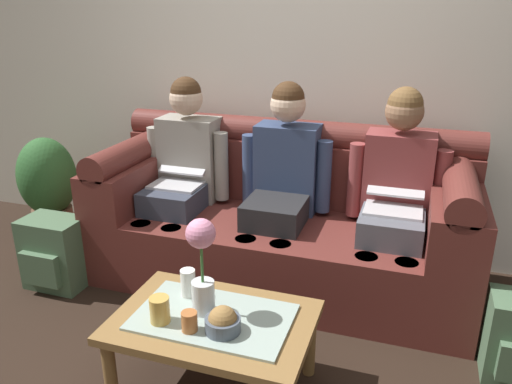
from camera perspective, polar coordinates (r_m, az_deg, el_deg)
back_wall_patterned at (r=3.36m, az=5.84°, el=17.29°), size 6.00×0.12×2.90m
couch at (r=3.11m, az=2.95°, el=-3.45°), size 2.25×0.88×0.96m
person_left at (r=3.23m, az=-8.34°, el=2.73°), size 0.56×0.67×1.22m
person_middle at (r=3.00m, az=3.03°, el=1.57°), size 0.56×0.67×1.22m
person_right at (r=2.91m, az=15.65°, el=0.19°), size 0.56×0.67×1.22m
coffee_table at (r=2.23m, az=-4.87°, el=-15.13°), size 0.85×0.58×0.39m
flower_vase at (r=2.11m, az=-6.20°, el=-7.81°), size 0.12×0.12×0.43m
snack_bowl at (r=2.09m, az=-3.77°, el=-14.52°), size 0.15×0.15×0.12m
cup_near_left at (r=2.16m, az=-10.92°, el=-13.04°), size 0.08×0.08×0.11m
cup_near_right at (r=2.10m, az=-7.60°, el=-14.42°), size 0.07×0.07×0.08m
cup_far_center at (r=2.32m, az=-7.75°, el=-10.21°), size 0.07×0.07×0.13m
backpack_left at (r=3.30m, az=-21.97°, el=-6.50°), size 0.36×0.29×0.44m
potted_plant at (r=3.84m, az=-22.59°, el=0.66°), size 0.40×0.40×0.78m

